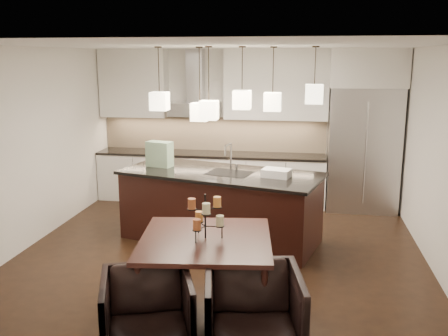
% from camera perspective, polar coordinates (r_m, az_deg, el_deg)
% --- Properties ---
extents(floor, '(5.50, 5.50, 0.02)m').
position_cam_1_polar(floor, '(7.07, -0.27, -9.57)').
color(floor, black).
rests_on(floor, ground).
extents(ceiling, '(5.50, 5.50, 0.02)m').
position_cam_1_polar(ceiling, '(6.55, -0.29, 13.93)').
color(ceiling, white).
rests_on(ceiling, wall_back).
extents(wall_back, '(5.50, 0.02, 2.80)m').
position_cam_1_polar(wall_back, '(9.36, 2.57, 4.87)').
color(wall_back, silver).
rests_on(wall_back, ground).
extents(wall_front, '(5.50, 0.02, 2.80)m').
position_cam_1_polar(wall_front, '(4.05, -6.89, -5.56)').
color(wall_front, silver).
rests_on(wall_front, ground).
extents(wall_left, '(0.02, 5.50, 2.80)m').
position_cam_1_polar(wall_left, '(7.63, -21.20, 2.25)').
color(wall_left, silver).
rests_on(wall_left, ground).
extents(wall_right, '(0.02, 5.50, 2.80)m').
position_cam_1_polar(wall_right, '(6.78, 23.38, 0.87)').
color(wall_right, silver).
rests_on(wall_right, ground).
extents(refrigerator, '(1.20, 0.72, 2.15)m').
position_cam_1_polar(refrigerator, '(9.03, 15.61, 2.04)').
color(refrigerator, '#B7B7BA').
rests_on(refrigerator, floor).
extents(fridge_panel, '(1.26, 0.72, 0.65)m').
position_cam_1_polar(fridge_panel, '(8.89, 16.15, 10.94)').
color(fridge_panel, silver).
rests_on(fridge_panel, refrigerator).
extents(lower_cabinets, '(4.21, 0.62, 0.88)m').
position_cam_1_polar(lower_cabinets, '(9.32, -1.55, -1.17)').
color(lower_cabinets, silver).
rests_on(lower_cabinets, floor).
extents(countertop, '(4.21, 0.66, 0.04)m').
position_cam_1_polar(countertop, '(9.22, -1.57, 1.60)').
color(countertop, black).
rests_on(countertop, lower_cabinets).
extents(backsplash, '(4.21, 0.02, 0.63)m').
position_cam_1_polar(backsplash, '(9.45, -1.23, 3.94)').
color(backsplash, '#C9B08E').
rests_on(backsplash, countertop).
extents(upper_cab_left, '(1.25, 0.35, 1.25)m').
position_cam_1_polar(upper_cab_left, '(9.59, -10.27, 9.51)').
color(upper_cab_left, silver).
rests_on(upper_cab_left, wall_back).
extents(upper_cab_right, '(1.85, 0.35, 1.25)m').
position_cam_1_polar(upper_cab_right, '(9.05, 5.99, 9.48)').
color(upper_cab_right, silver).
rests_on(upper_cab_right, wall_back).
extents(hood_canopy, '(0.90, 0.52, 0.24)m').
position_cam_1_polar(hood_canopy, '(9.21, -3.38, 6.73)').
color(hood_canopy, '#B7B7BA').
rests_on(hood_canopy, wall_back).
extents(hood_chimney, '(0.30, 0.28, 0.96)m').
position_cam_1_polar(hood_chimney, '(9.27, -3.28, 10.49)').
color(hood_chimney, '#B7B7BA').
rests_on(hood_chimney, hood_canopy).
extents(fruit_bowl, '(0.34, 0.34, 0.06)m').
position_cam_1_polar(fruit_bowl, '(9.42, -8.00, 2.04)').
color(fruit_bowl, silver).
rests_on(fruit_bowl, countertop).
extents(island_body, '(2.99, 1.79, 0.98)m').
position_cam_1_polar(island_body, '(7.35, -0.38, -4.53)').
color(island_body, black).
rests_on(island_body, floor).
extents(island_top, '(3.10, 1.90, 0.04)m').
position_cam_1_polar(island_top, '(7.22, -0.38, -0.62)').
color(island_top, black).
rests_on(island_top, island_body).
extents(faucet, '(0.18, 0.29, 0.42)m').
position_cam_1_polar(faucet, '(7.23, 0.79, 1.29)').
color(faucet, silver).
rests_on(faucet, island_top).
extents(tote_bag, '(0.42, 0.29, 0.38)m').
position_cam_1_polar(tote_bag, '(7.61, -7.37, 1.59)').
color(tote_bag, '#1C622C').
rests_on(tote_bag, island_top).
extents(food_container, '(0.44, 0.36, 0.11)m').
position_cam_1_polar(food_container, '(6.94, 6.01, -0.56)').
color(food_container, silver).
rests_on(food_container, island_top).
extents(dining_table, '(1.51, 1.51, 0.81)m').
position_cam_1_polar(dining_table, '(5.41, -2.10, -12.02)').
color(dining_table, black).
rests_on(dining_table, floor).
extents(candelabra, '(0.43, 0.43, 0.48)m').
position_cam_1_polar(candelabra, '(5.17, -2.15, -5.53)').
color(candelabra, black).
rests_on(candelabra, dining_table).
extents(candle_a, '(0.09, 0.09, 0.11)m').
position_cam_1_polar(candle_a, '(5.18, -0.47, -6.03)').
color(candle_a, beige).
rests_on(candle_a, candelabra).
extents(candle_b, '(0.09, 0.09, 0.11)m').
position_cam_1_polar(candle_b, '(5.32, -2.86, -5.55)').
color(candle_b, orange).
rests_on(candle_b, candelabra).
extents(candle_c, '(0.09, 0.09, 0.11)m').
position_cam_1_polar(candle_c, '(5.07, -3.12, -6.46)').
color(candle_c, '#A9572D').
rests_on(candle_c, candelabra).
extents(candle_d, '(0.09, 0.09, 0.11)m').
position_cam_1_polar(candle_d, '(5.22, -0.78, -3.89)').
color(candle_d, orange).
rests_on(candle_d, candelabra).
extents(candle_e, '(0.09, 0.09, 0.11)m').
position_cam_1_polar(candle_e, '(5.17, -3.70, -4.09)').
color(candle_e, '#A9572D').
rests_on(candle_e, candelabra).
extents(candle_f, '(0.09, 0.09, 0.11)m').
position_cam_1_polar(candle_f, '(5.00, -2.04, -4.65)').
color(candle_f, beige).
rests_on(candle_f, candelabra).
extents(armchair_left, '(1.04, 1.05, 0.75)m').
position_cam_1_polar(armchair_left, '(4.76, -8.74, -16.17)').
color(armchair_left, black).
rests_on(armchair_left, floor).
extents(armchair_right, '(1.01, 1.03, 0.80)m').
position_cam_1_polar(armchair_right, '(4.67, 3.34, -16.28)').
color(armchair_right, black).
rests_on(armchair_right, floor).
extents(pendant_a, '(0.24, 0.24, 0.26)m').
position_cam_1_polar(pendant_a, '(7.26, -7.37, 7.58)').
color(pendant_a, '#FFF0C7').
rests_on(pendant_a, ceiling).
extents(pendant_b, '(0.24, 0.24, 0.26)m').
position_cam_1_polar(pendant_b, '(7.33, -2.78, 6.42)').
color(pendant_b, '#FFF0C7').
rests_on(pendant_b, ceiling).
extents(pendant_c, '(0.24, 0.24, 0.26)m').
position_cam_1_polar(pendant_c, '(7.04, 2.07, 7.79)').
color(pendant_c, '#FFF0C7').
rests_on(pendant_c, ceiling).
extents(pendant_d, '(0.24, 0.24, 0.26)m').
position_cam_1_polar(pendant_d, '(7.21, 5.57, 7.53)').
color(pendant_d, '#FFF0C7').
rests_on(pendant_d, ceiling).
extents(pendant_e, '(0.24, 0.24, 0.26)m').
position_cam_1_polar(pendant_e, '(6.97, 10.26, 8.31)').
color(pendant_e, '#FFF0C7').
rests_on(pendant_e, ceiling).
extents(pendant_f, '(0.24, 0.24, 0.26)m').
position_cam_1_polar(pendant_f, '(6.94, -1.73, 6.62)').
color(pendant_f, '#FFF0C7').
rests_on(pendant_f, ceiling).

